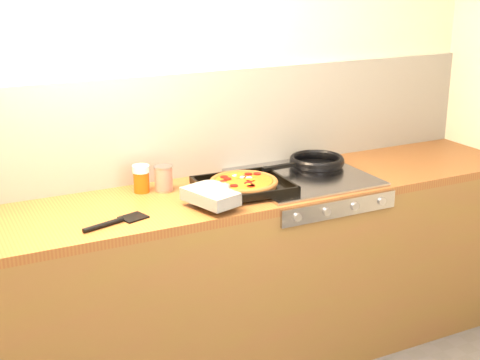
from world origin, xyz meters
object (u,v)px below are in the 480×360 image
frying_pan (316,162)px  tomato_can (164,178)px  juice_glass (141,178)px  pizza_on_tray (234,186)px

frying_pan → tomato_can: (-0.79, 0.04, 0.02)m
juice_glass → frying_pan: bearing=-4.5°
frying_pan → tomato_can: 0.79m
pizza_on_tray → juice_glass: (-0.35, 0.23, 0.02)m
frying_pan → juice_glass: size_ratio=3.71×
pizza_on_tray → juice_glass: bearing=146.4°
pizza_on_tray → tomato_can: bearing=141.2°
frying_pan → juice_glass: 0.89m
frying_pan → juice_glass: bearing=175.5°
tomato_can → frying_pan: bearing=-3.0°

